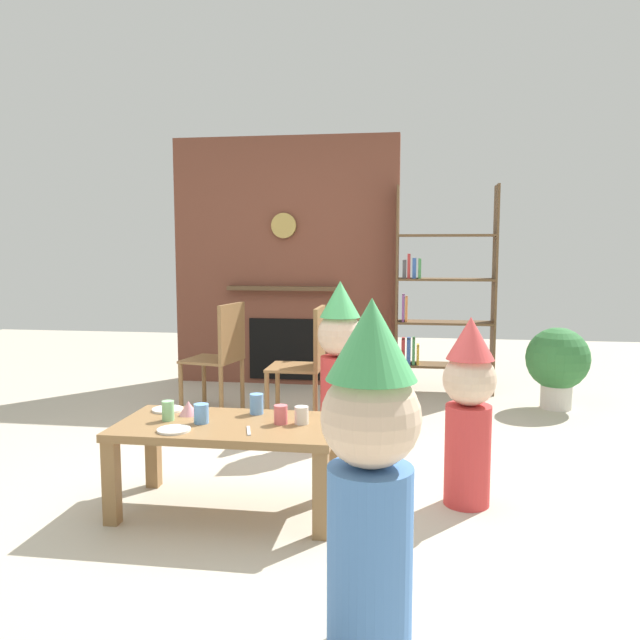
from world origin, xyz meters
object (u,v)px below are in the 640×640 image
object	(u,v)px
coffee_table	(228,437)
dining_chair_left	(222,352)
paper_plate_front	(168,409)
child_in_pink	(469,407)
paper_plate_rear	(174,430)
potted_plant_tall	(558,362)
child_with_cone_hat	(370,469)
bookshelf	(437,299)
paper_cup_center	(302,415)
dining_chair_middle	(307,358)
paper_cup_far_left	(168,411)
paper_cup_near_left	(281,415)
birthday_cake_slice	(188,408)
paper_cup_far_right	(201,414)
child_by_the_chairs	(340,358)
paper_cup_near_right	(257,404)

from	to	relation	value
coffee_table	dining_chair_left	bearing A→B (deg)	108.12
paper_plate_front	child_in_pink	world-z (taller)	child_in_pink
paper_plate_rear	potted_plant_tall	size ratio (longest dim) A/B	0.24
child_with_cone_hat	dining_chair_left	xyz separation A→B (m)	(-1.39, 2.86, -0.11)
coffee_table	potted_plant_tall	xyz separation A→B (m)	(2.11, 2.41, 0.01)
bookshelf	child_in_pink	distance (m)	2.68
paper_cup_center	child_in_pink	distance (m)	0.87
paper_plate_front	child_in_pink	distance (m)	1.61
bookshelf	dining_chair_middle	distance (m)	1.67
bookshelf	child_in_pink	size ratio (longest dim) A/B	1.92
paper_cup_far_left	coffee_table	bearing A→B (deg)	0.08
paper_cup_near_left	dining_chair_middle	xyz separation A→B (m)	(-0.13, 1.59, 0.01)
paper_plate_rear	birthday_cake_slice	world-z (taller)	birthday_cake_slice
child_with_cone_hat	paper_plate_front	bearing A→B (deg)	6.77
paper_cup_far_right	dining_chair_left	xyz separation A→B (m)	(-0.46, 1.84, 0.01)
paper_cup_far_right	child_in_pink	size ratio (longest dim) A/B	0.10
birthday_cake_slice	child_by_the_chairs	size ratio (longest dim) A/B	0.09
child_in_pink	child_with_cone_hat	bearing A→B (deg)	60.34
dining_chair_middle	coffee_table	bearing A→B (deg)	85.42
dining_chair_middle	child_by_the_chairs	bearing A→B (deg)	127.73
paper_cup_near_right	dining_chair_middle	size ratio (longest dim) A/B	0.12
paper_cup_near_right	child_in_pink	xyz separation A→B (m)	(1.11, 0.06, 0.01)
paper_cup_far_right	dining_chair_middle	size ratio (longest dim) A/B	0.11
paper_cup_center	dining_chair_middle	world-z (taller)	dining_chair_middle
paper_cup_near_left	paper_cup_center	bearing A→B (deg)	8.58
bookshelf	paper_plate_front	xyz separation A→B (m)	(-1.53, -2.72, -0.41)
child_in_pink	potted_plant_tall	distance (m)	2.34
child_with_cone_hat	paper_cup_far_left	bearing A→B (deg)	9.55
child_by_the_chairs	dining_chair_left	size ratio (longest dim) A/B	1.24
paper_cup_far_left	paper_plate_rear	size ratio (longest dim) A/B	0.63
paper_cup_center	birthday_cake_slice	xyz separation A→B (m)	(-0.62, 0.08, -0.01)
paper_cup_near_left	potted_plant_tall	distance (m)	3.02
bookshelf	paper_cup_near_right	xyz separation A→B (m)	(-1.03, -2.72, -0.36)
bookshelf	birthday_cake_slice	world-z (taller)	bookshelf
paper_cup_near_left	paper_cup_near_right	xyz separation A→B (m)	(-0.17, 0.17, 0.01)
paper_plate_rear	dining_chair_left	distance (m)	2.03
paper_cup_far_right	potted_plant_tall	distance (m)	3.31
bookshelf	paper_cup_center	size ratio (longest dim) A/B	21.50
paper_cup_far_right	paper_plate_rear	size ratio (longest dim) A/B	0.61
paper_cup_far_right	dining_chair_left	world-z (taller)	dining_chair_left
bookshelf	paper_cup_near_right	world-z (taller)	bookshelf
coffee_table	birthday_cake_slice	bearing A→B (deg)	155.32
paper_cup_near_right	paper_cup_center	world-z (taller)	paper_cup_near_right
coffee_table	paper_plate_front	bearing A→B (deg)	154.62
child_by_the_chairs	potted_plant_tall	size ratio (longest dim) A/B	1.63
paper_plate_front	child_by_the_chairs	world-z (taller)	child_by_the_chairs
paper_plate_front	potted_plant_tall	world-z (taller)	potted_plant_tall
paper_cup_far_right	paper_plate_front	xyz separation A→B (m)	(-0.26, 0.21, -0.04)
birthday_cake_slice	dining_chair_middle	world-z (taller)	dining_chair_middle
bookshelf	paper_cup_far_right	bearing A→B (deg)	-113.30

